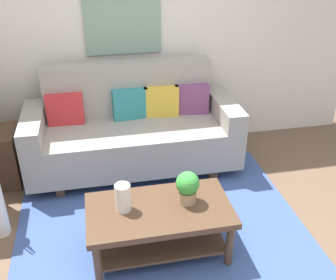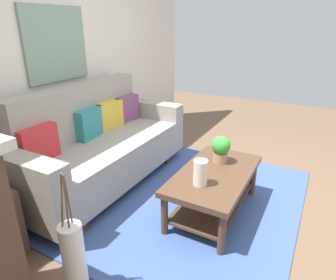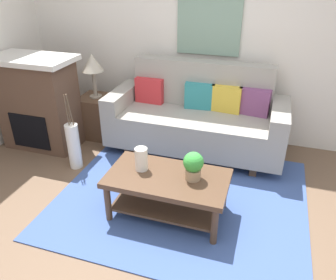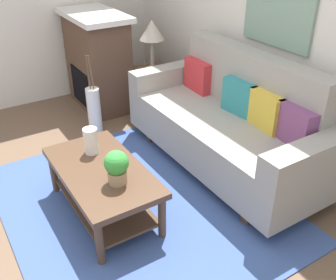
{
  "view_description": "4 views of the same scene",
  "coord_description": "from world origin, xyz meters",
  "px_view_note": "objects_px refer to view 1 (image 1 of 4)",
  "views": [
    {
      "loc": [
        -0.47,
        -2.12,
        2.32
      ],
      "look_at": [
        0.12,
        0.8,
        0.68
      ],
      "focal_mm": 42.27,
      "sensor_mm": 36.0,
      "label": 1
    },
    {
      "loc": [
        -2.32,
        -0.53,
        1.68
      ],
      "look_at": [
        0.1,
        0.79,
        0.57
      ],
      "focal_mm": 31.25,
      "sensor_mm": 36.0,
      "label": 2
    },
    {
      "loc": [
        0.7,
        -2.15,
        2.13
      ],
      "look_at": [
        -0.25,
        0.83,
        0.45
      ],
      "focal_mm": 35.54,
      "sensor_mm": 36.0,
      "label": 3
    },
    {
      "loc": [
        2.32,
        -0.68,
        2.14
      ],
      "look_at": [
        0.08,
        0.74,
        0.6
      ],
      "focal_mm": 41.67,
      "sensor_mm": 36.0,
      "label": 4
    }
  ],
  "objects_px": {
    "throw_pillow_mustard": "(161,101)",
    "couch": "(133,131)",
    "throw_pillow_plum": "(192,99)",
    "coffee_table": "(159,220)",
    "throw_pillow_teal": "(130,104)",
    "framed_painting": "(123,17)",
    "potted_plant_tabletop": "(188,187)",
    "throw_pillow_crimson": "(65,109)",
    "tabletop_vase": "(123,198)"
  },
  "relations": [
    {
      "from": "framed_painting",
      "to": "throw_pillow_teal",
      "type": "bearing_deg",
      "value": -90.0
    },
    {
      "from": "couch",
      "to": "throw_pillow_plum",
      "type": "distance_m",
      "value": 0.71
    },
    {
      "from": "throw_pillow_plum",
      "to": "coffee_table",
      "type": "height_order",
      "value": "throw_pillow_plum"
    },
    {
      "from": "throw_pillow_teal",
      "to": "tabletop_vase",
      "type": "distance_m",
      "value": 1.41
    },
    {
      "from": "throw_pillow_plum",
      "to": "potted_plant_tabletop",
      "type": "xyz_separation_m",
      "value": [
        -0.39,
        -1.39,
        -0.11
      ]
    },
    {
      "from": "coffee_table",
      "to": "framed_painting",
      "type": "distance_m",
      "value": 2.11
    },
    {
      "from": "throw_pillow_mustard",
      "to": "coffee_table",
      "type": "height_order",
      "value": "throw_pillow_mustard"
    },
    {
      "from": "throw_pillow_plum",
      "to": "potted_plant_tabletop",
      "type": "distance_m",
      "value": 1.45
    },
    {
      "from": "throw_pillow_teal",
      "to": "potted_plant_tabletop",
      "type": "height_order",
      "value": "throw_pillow_teal"
    },
    {
      "from": "throw_pillow_teal",
      "to": "potted_plant_tabletop",
      "type": "bearing_deg",
      "value": -79.07
    },
    {
      "from": "throw_pillow_mustard",
      "to": "potted_plant_tabletop",
      "type": "height_order",
      "value": "throw_pillow_mustard"
    },
    {
      "from": "throw_pillow_plum",
      "to": "framed_painting",
      "type": "distance_m",
      "value": 1.09
    },
    {
      "from": "throw_pillow_crimson",
      "to": "framed_painting",
      "type": "distance_m",
      "value": 1.09
    },
    {
      "from": "throw_pillow_mustard",
      "to": "couch",
      "type": "bearing_deg",
      "value": -158.9
    },
    {
      "from": "framed_painting",
      "to": "throw_pillow_crimson",
      "type": "bearing_deg",
      "value": -152.51
    },
    {
      "from": "couch",
      "to": "coffee_table",
      "type": "distance_m",
      "value": 1.3
    },
    {
      "from": "throw_pillow_plum",
      "to": "framed_painting",
      "type": "bearing_deg",
      "value": 152.51
    },
    {
      "from": "couch",
      "to": "framed_painting",
      "type": "bearing_deg",
      "value": 90.0
    },
    {
      "from": "throw_pillow_plum",
      "to": "tabletop_vase",
      "type": "height_order",
      "value": "throw_pillow_plum"
    },
    {
      "from": "couch",
      "to": "tabletop_vase",
      "type": "bearing_deg",
      "value": -99.93
    },
    {
      "from": "throw_pillow_teal",
      "to": "potted_plant_tabletop",
      "type": "xyz_separation_m",
      "value": [
        0.27,
        -1.39,
        -0.11
      ]
    },
    {
      "from": "couch",
      "to": "throw_pillow_plum",
      "type": "height_order",
      "value": "couch"
    },
    {
      "from": "throw_pillow_crimson",
      "to": "throw_pillow_mustard",
      "type": "distance_m",
      "value": 0.98
    },
    {
      "from": "throw_pillow_teal",
      "to": "framed_painting",
      "type": "height_order",
      "value": "framed_painting"
    },
    {
      "from": "throw_pillow_teal",
      "to": "framed_painting",
      "type": "xyz_separation_m",
      "value": [
        0.0,
        0.34,
        0.8
      ]
    },
    {
      "from": "throw_pillow_teal",
      "to": "tabletop_vase",
      "type": "relative_size",
      "value": 1.64
    },
    {
      "from": "coffee_table",
      "to": "throw_pillow_plum",
      "type": "bearing_deg",
      "value": 66.72
    },
    {
      "from": "throw_pillow_mustard",
      "to": "framed_painting",
      "type": "distance_m",
      "value": 0.93
    },
    {
      "from": "couch",
      "to": "framed_painting",
      "type": "xyz_separation_m",
      "value": [
        0.0,
        0.47,
        1.05
      ]
    },
    {
      "from": "coffee_table",
      "to": "potted_plant_tabletop",
      "type": "xyz_separation_m",
      "value": [
        0.23,
        0.03,
        0.26
      ]
    },
    {
      "from": "couch",
      "to": "throw_pillow_mustard",
      "type": "xyz_separation_m",
      "value": [
        0.33,
        0.13,
        0.25
      ]
    },
    {
      "from": "potted_plant_tabletop",
      "to": "throw_pillow_crimson",
      "type": "bearing_deg",
      "value": 123.61
    },
    {
      "from": "couch",
      "to": "throw_pillow_teal",
      "type": "xyz_separation_m",
      "value": [
        -0.0,
        0.13,
        0.25
      ]
    },
    {
      "from": "framed_painting",
      "to": "tabletop_vase",
      "type": "bearing_deg",
      "value": -97.28
    },
    {
      "from": "couch",
      "to": "throw_pillow_plum",
      "type": "relative_size",
      "value": 5.9
    },
    {
      "from": "throw_pillow_plum",
      "to": "coffee_table",
      "type": "bearing_deg",
      "value": -113.28
    },
    {
      "from": "throw_pillow_mustard",
      "to": "coffee_table",
      "type": "bearing_deg",
      "value": -101.31
    },
    {
      "from": "couch",
      "to": "throw_pillow_teal",
      "type": "height_order",
      "value": "couch"
    },
    {
      "from": "throw_pillow_teal",
      "to": "coffee_table",
      "type": "relative_size",
      "value": 0.33
    },
    {
      "from": "throw_pillow_plum",
      "to": "tabletop_vase",
      "type": "xyz_separation_m",
      "value": [
        -0.88,
        -1.39,
        -0.14
      ]
    },
    {
      "from": "coffee_table",
      "to": "throw_pillow_mustard",
      "type": "bearing_deg",
      "value": 78.69
    },
    {
      "from": "couch",
      "to": "throw_pillow_plum",
      "type": "bearing_deg",
      "value": 10.92
    },
    {
      "from": "coffee_table",
      "to": "potted_plant_tabletop",
      "type": "height_order",
      "value": "potted_plant_tabletop"
    },
    {
      "from": "couch",
      "to": "framed_painting",
      "type": "distance_m",
      "value": 1.15
    },
    {
      "from": "throw_pillow_plum",
      "to": "framed_painting",
      "type": "xyz_separation_m",
      "value": [
        -0.66,
        0.34,
        0.8
      ]
    },
    {
      "from": "throw_pillow_plum",
      "to": "potted_plant_tabletop",
      "type": "height_order",
      "value": "throw_pillow_plum"
    },
    {
      "from": "throw_pillow_crimson",
      "to": "throw_pillow_teal",
      "type": "distance_m",
      "value": 0.66
    },
    {
      "from": "couch",
      "to": "throw_pillow_plum",
      "type": "xyz_separation_m",
      "value": [
        0.66,
        0.13,
        0.25
      ]
    },
    {
      "from": "throw_pillow_teal",
      "to": "potted_plant_tabletop",
      "type": "relative_size",
      "value": 1.37
    },
    {
      "from": "tabletop_vase",
      "to": "potted_plant_tabletop",
      "type": "height_order",
      "value": "potted_plant_tabletop"
    }
  ]
}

